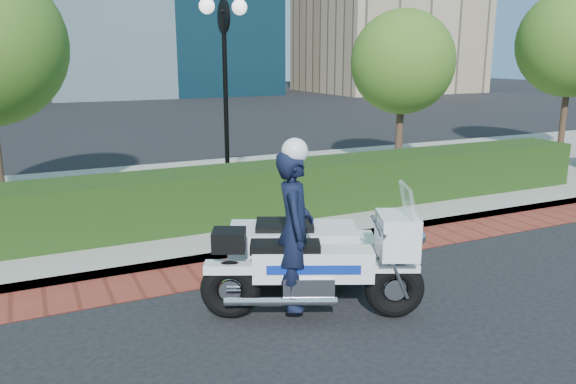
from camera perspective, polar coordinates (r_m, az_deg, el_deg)
name	(u,v)px	position (r m, az deg, el deg)	size (l,w,h in m)	color
ground	(287,305)	(7.60, -0.05, -11.42)	(120.00, 120.00, 0.00)	black
brick_strip	(247,267)	(8.87, -4.22, -7.63)	(60.00, 1.00, 0.01)	maroon
sidewalk	(175,198)	(12.96, -11.42, -0.65)	(60.00, 8.00, 0.15)	gray
hedge_main	(205,198)	(10.57, -8.39, -0.56)	(18.00, 1.20, 1.00)	black
lamppost	(225,69)	(12.09, -6.42, 12.34)	(1.02, 0.70, 4.21)	black
tree_c	(403,62)	(15.84, 11.57, 12.78)	(2.80, 2.80, 4.30)	#332319
tree_d	(572,43)	(20.39, 26.90, 13.35)	(3.40, 3.40, 5.16)	#332319
police_motorcycle	(302,248)	(7.36, 1.47, -5.70)	(2.66, 2.54, 2.29)	black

